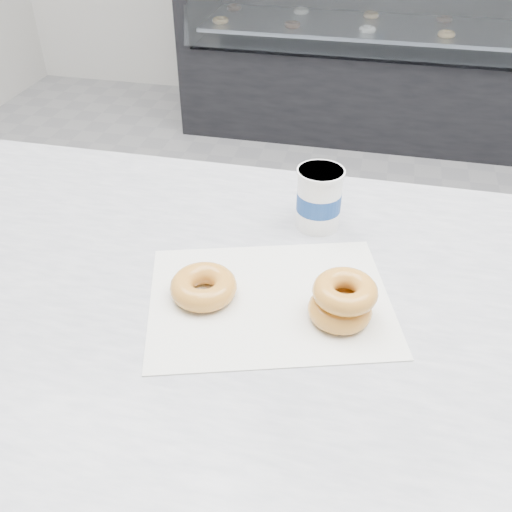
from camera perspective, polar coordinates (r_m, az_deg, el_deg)
The scene contains 7 objects.
ground at distance 1.88m, azimuth 11.09°, elevation -14.05°, with size 5.00×5.00×0.00m, color #949497.
counter at distance 1.16m, azimuth 11.75°, elevation -22.47°, with size 3.06×0.76×0.90m.
display_case at distance 3.46m, azimuth 14.55°, elevation 19.80°, with size 2.40×0.74×1.25m.
wax_paper at distance 0.81m, azimuth 1.39°, elevation -4.40°, with size 0.34×0.26×0.00m, color silver.
donut_single at distance 0.81m, azimuth -5.27°, elevation -3.07°, with size 0.10×0.10×0.03m, color gold.
donut_stack at distance 0.77m, azimuth 8.64°, elevation -4.41°, with size 0.12×0.12×0.06m.
coffee_cup at distance 0.95m, azimuth 6.32°, elevation 5.80°, with size 0.08×0.08×0.10m.
Camera 1 is at (-0.09, -1.21, 1.44)m, focal length 40.00 mm.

